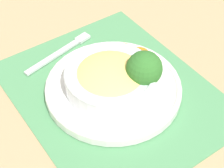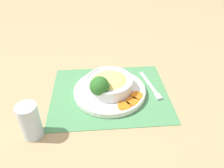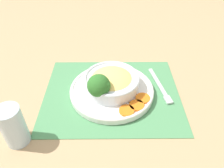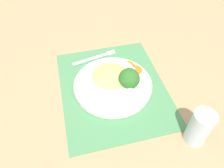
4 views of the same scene
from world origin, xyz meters
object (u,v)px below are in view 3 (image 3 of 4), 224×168
Objects in this scene: bowl at (113,81)px; water_glass at (14,128)px; broccoli_floret at (99,86)px; fork at (161,88)px.

water_glass reaches higher than bowl.
broccoli_floret is at bearing 46.30° from bowl.
broccoli_floret is (0.05, 0.05, 0.03)m from bowl.
water_glass is 0.46m from fork.
fork is at bearing -159.40° from water_glass.
bowl is 2.03× the size of broccoli_floret.
bowl is 0.98× the size of fork.
fork is (-0.16, 0.00, -0.04)m from bowl.
fork is (-0.21, -0.04, -0.07)m from broccoli_floret.
bowl is 1.52× the size of water_glass.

